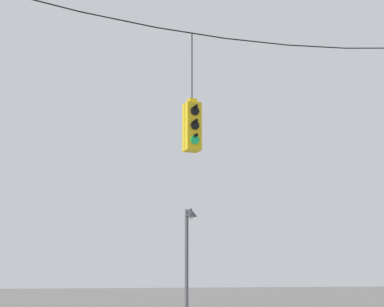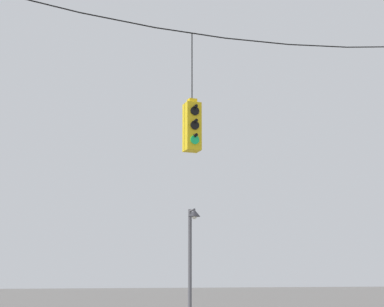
{
  "view_description": "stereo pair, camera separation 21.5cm",
  "coord_description": "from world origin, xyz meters",
  "views": [
    {
      "loc": [
        -4.59,
        -12.24,
        1.85
      ],
      "look_at": [
        0.03,
        -0.34,
        4.56
      ],
      "focal_mm": 55.0,
      "sensor_mm": 36.0,
      "label": 1
    },
    {
      "loc": [
        -4.39,
        -12.31,
        1.85
      ],
      "look_at": [
        0.03,
        -0.34,
        4.56
      ],
      "focal_mm": 55.0,
      "sensor_mm": 36.0,
      "label": 2
    }
  ],
  "objects": [
    {
      "name": "span_wire",
      "position": [
        -0.0,
        -0.34,
        7.6
      ],
      "size": [
        12.01,
        0.03,
        0.54
      ],
      "color": "black"
    },
    {
      "name": "traffic_light_near_left_pole",
      "position": [
        0.03,
        -0.34,
        5.19
      ],
      "size": [
        0.34,
        0.58,
        2.8
      ],
      "color": "yellow"
    },
    {
      "name": "street_lamp",
      "position": [
        2.14,
        5.43,
        2.76
      ],
      "size": [
        0.38,
        0.66,
        4.04
      ],
      "color": "#515156",
      "rests_on": "ground_plane"
    }
  ]
}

